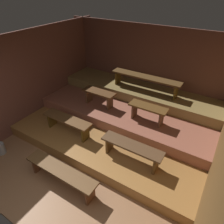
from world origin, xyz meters
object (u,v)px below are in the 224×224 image
bench_floor_center (61,172)px  bench_lower_left (67,121)px  bench_middle_left (99,95)px  bench_upper_center (145,79)px  bench_lower_right (132,148)px  bench_middle_right (148,110)px  pail_floor (0,149)px

bench_floor_center → bench_lower_left: bench_lower_left is taller
bench_middle_left → bench_upper_center: (0.94, 1.03, 0.33)m
bench_floor_center → bench_lower_right: bearing=47.7°
bench_middle_left → bench_middle_right: same height
bench_floor_center → bench_lower_left: 1.42m
bench_floor_center → bench_upper_center: bench_upper_center is taller
bench_floor_center → bench_lower_right: 1.55m
bench_lower_left → bench_middle_left: 1.22m
bench_middle_left → bench_floor_center: bearing=-74.4°
bench_middle_left → pail_floor: bench_middle_left is taller
bench_lower_right → bench_upper_center: (-0.73, 2.21, 0.60)m
bench_lower_right → bench_middle_left: size_ratio=1.42×
bench_lower_left → bench_middle_right: bench_middle_right is taller
bench_lower_right → bench_upper_center: size_ratio=0.66×
bench_floor_center → bench_lower_left: size_ratio=1.24×
bench_middle_right → bench_upper_center: bearing=118.6°
bench_upper_center → pail_floor: bearing=-122.9°
bench_upper_center → pail_floor: bench_upper_center is taller
bench_lower_left → bench_floor_center: bearing=-54.2°
bench_lower_left → bench_middle_right: (1.67, 1.18, 0.27)m
bench_floor_center → bench_middle_right: 2.52m
bench_lower_left → bench_lower_right: same height
bench_lower_left → pail_floor: bench_lower_left is taller
bench_lower_left → bench_middle_left: (0.17, 1.18, 0.27)m
bench_upper_center → bench_lower_right: bearing=-71.7°
pail_floor → bench_lower_left: bearing=48.1°
bench_floor_center → bench_upper_center: (0.30, 3.34, 0.87)m
bench_middle_right → pail_floor: (-2.81, -2.44, -0.76)m
bench_middle_right → bench_lower_left: bearing=-144.9°
bench_lower_left → pail_floor: bearing=-131.9°
bench_upper_center → bench_floor_center: bearing=-95.1°
bench_lower_left → bench_upper_center: bench_upper_center is taller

